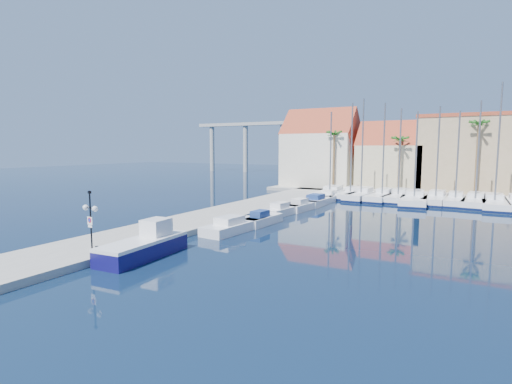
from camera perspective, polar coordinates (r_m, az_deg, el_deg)
ground at (r=25.33m, az=-6.40°, el=-10.18°), size 260.00×260.00×0.00m
quay_west at (r=41.09m, az=-5.70°, el=-3.39°), size 6.00×77.00×0.50m
shore_north at (r=68.21m, az=25.44°, el=-0.09°), size 54.00×16.00×0.50m
lamp_post at (r=27.18m, az=-22.59°, el=-2.71°), size 1.36×0.47×4.02m
bollard at (r=27.36m, az=-21.78°, el=-7.71°), size 0.21×0.21×0.51m
fishing_boat at (r=27.55m, az=-15.54°, el=-7.34°), size 2.66×6.84×2.35m
motorboat_west_0 at (r=34.47m, az=-3.18°, el=-4.83°), size 2.78×7.10×1.40m
motorboat_west_1 at (r=37.43m, az=0.91°, el=-3.92°), size 1.89×5.12×1.40m
motorboat_west_2 at (r=42.98m, az=3.73°, el=-2.60°), size 2.28×5.78×1.40m
motorboat_west_3 at (r=46.37m, az=6.54°, el=-1.96°), size 2.31×5.73×1.40m
motorboat_west_4 at (r=50.95m, az=8.77°, el=-1.25°), size 2.36×7.04×1.40m
motorboat_west_5 at (r=55.84m, az=10.54°, el=-0.62°), size 2.31×6.71×1.40m
sailboat_0 at (r=58.96m, az=10.68°, el=-0.20°), size 3.29×11.36×12.20m
sailboat_1 at (r=58.75m, az=13.47°, el=-0.23°), size 2.66×8.72×13.34m
sailboat_2 at (r=57.80m, az=14.95°, el=-0.39°), size 3.24×10.00×13.79m
sailboat_3 at (r=57.25m, az=17.72°, el=-0.55°), size 3.38×9.87×13.08m
sailboat_4 at (r=57.38m, az=19.75°, el=-0.62°), size 3.08×9.86×12.30m
sailboat_5 at (r=55.83m, az=21.69°, el=-0.92°), size 4.13×12.16×11.72m
sailboat_6 at (r=56.80m, az=24.35°, el=-0.88°), size 2.96×9.71×12.35m
sailboat_7 at (r=56.18m, az=26.61°, el=-1.06°), size 2.35×8.66×11.67m
sailboat_8 at (r=56.52m, az=28.87°, el=-1.14°), size 3.33×10.03×12.81m
sailboat_9 at (r=55.91m, az=30.89°, el=-1.31°), size 3.03×10.66×14.72m
building_0 at (r=70.97m, az=9.24°, el=5.75°), size 12.30×9.00×13.50m
building_1 at (r=67.85m, az=18.82°, el=4.43°), size 10.30×8.00×11.00m
building_2 at (r=67.74m, az=28.23°, el=4.82°), size 14.20×10.20×11.50m
palm_0 at (r=64.96m, az=11.12°, el=7.91°), size 2.60×2.60×10.15m
palm_1 at (r=62.56m, az=19.90°, el=6.85°), size 2.60×2.60×9.15m
palm_2 at (r=61.79m, az=29.25°, el=8.18°), size 2.60×2.60×11.15m
viaduct at (r=114.85m, az=1.49°, el=7.89°), size 48.00×2.20×14.45m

